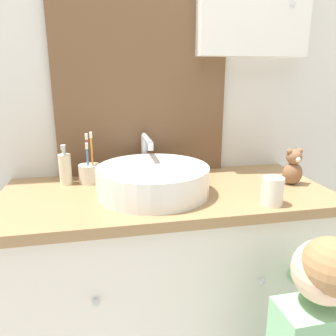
# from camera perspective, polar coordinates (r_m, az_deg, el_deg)

# --- Properties ---
(wall_back) EXTENTS (3.20, 0.18, 2.50)m
(wall_back) POSITION_cam_1_polar(r_m,az_deg,el_deg) (1.43, -1.62, 15.37)
(wall_back) COLOR silver
(wall_back) RESTS_ON ground_plane
(vanity_counter) EXTENTS (1.19, 0.53, 0.89)m
(vanity_counter) POSITION_cam_1_polar(r_m,az_deg,el_deg) (1.42, -0.17, -20.98)
(vanity_counter) COLOR silver
(vanity_counter) RESTS_ON ground_plane
(sink_basin) EXTENTS (0.40, 0.45, 0.18)m
(sink_basin) POSITION_cam_1_polar(r_m,az_deg,el_deg) (1.17, -2.64, -1.93)
(sink_basin) COLOR white
(sink_basin) RESTS_ON vanity_counter
(toothbrush_holder) EXTENTS (0.08, 0.08, 0.20)m
(toothbrush_holder) POSITION_cam_1_polar(r_m,az_deg,el_deg) (1.32, -13.51, -0.71)
(toothbrush_holder) COLOR beige
(toothbrush_holder) RESTS_ON vanity_counter
(soap_dispenser) EXTENTS (0.05, 0.05, 0.16)m
(soap_dispenser) POSITION_cam_1_polar(r_m,az_deg,el_deg) (1.32, -17.47, -0.08)
(soap_dispenser) COLOR beige
(soap_dispenser) RESTS_ON vanity_counter
(teddy_bear) EXTENTS (0.08, 0.07, 0.14)m
(teddy_bear) POSITION_cam_1_polar(r_m,az_deg,el_deg) (1.35, 20.95, 0.08)
(teddy_bear) COLOR brown
(teddy_bear) RESTS_ON vanity_counter
(drinking_cup) EXTENTS (0.07, 0.07, 0.09)m
(drinking_cup) POSITION_cam_1_polar(r_m,az_deg,el_deg) (1.12, 17.70, -3.84)
(drinking_cup) COLOR silver
(drinking_cup) RESTS_ON vanity_counter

